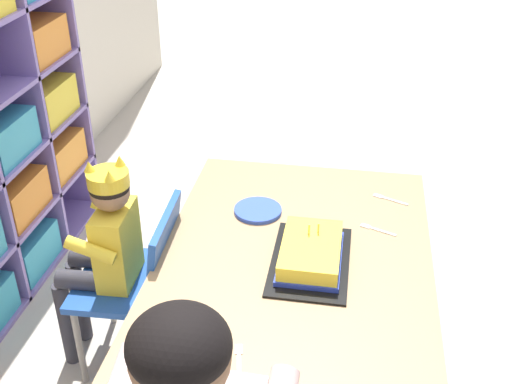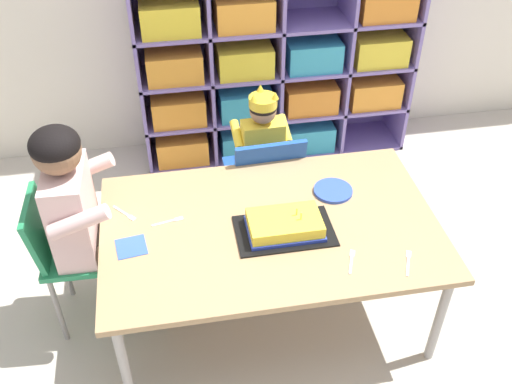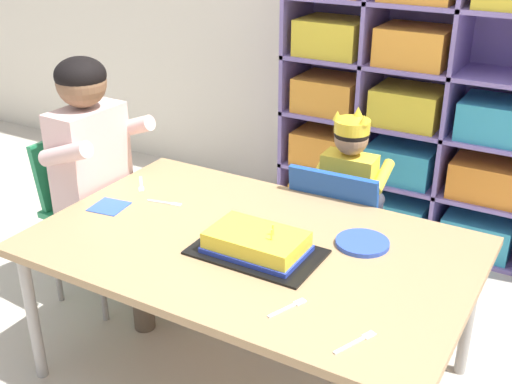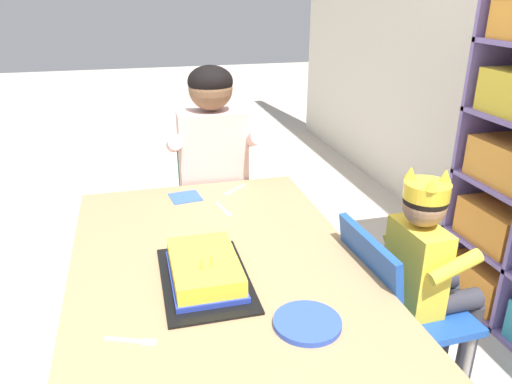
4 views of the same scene
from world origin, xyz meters
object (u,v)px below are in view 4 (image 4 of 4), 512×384
object	(u,v)px
adult_helper_seated	(215,159)
fork_near_child_seat	(234,190)
classroom_chair_blue	(393,302)
activity_table	(220,280)
classroom_chair_adult_side	(213,194)
child_with_crown	(428,262)
fork_at_table_front_edge	(224,210)
paper_plate_stack	(307,323)
fork_beside_plate_stack	(134,341)
birthday_cake_on_tray	(205,271)

from	to	relation	value
adult_helper_seated	fork_near_child_seat	distance (m)	0.18
classroom_chair_blue	fork_near_child_seat	bearing A→B (deg)	26.61
activity_table	classroom_chair_adult_side	xyz separation A→B (m)	(-0.86, 0.12, -0.08)
child_with_crown	adult_helper_seated	bearing A→B (deg)	31.17
classroom_chair_blue	fork_near_child_seat	distance (m)	0.80
fork_at_table_front_edge	adult_helper_seated	bearing A→B (deg)	-16.03
child_with_crown	paper_plate_stack	bearing A→B (deg)	113.12
activity_table	paper_plate_stack	xyz separation A→B (m)	(0.32, 0.17, 0.05)
activity_table	fork_beside_plate_stack	bearing A→B (deg)	-43.56
classroom_chair_adult_side	adult_helper_seated	world-z (taller)	adult_helper_seated
activity_table	fork_near_child_seat	distance (m)	0.63
classroom_chair_blue	child_with_crown	world-z (taller)	child_with_crown
activity_table	paper_plate_stack	world-z (taller)	paper_plate_stack
child_with_crown	classroom_chair_adult_side	size ratio (longest dim) A/B	1.19
activity_table	child_with_crown	xyz separation A→B (m)	(0.08, 0.67, 0.01)
classroom_chair_blue	birthday_cake_on_tray	world-z (taller)	birthday_cake_on_tray
adult_helper_seated	fork_beside_plate_stack	distance (m)	1.10
child_with_crown	fork_at_table_front_edge	distance (m)	0.76
paper_plate_stack	birthday_cake_on_tray	bearing A→B (deg)	-141.17
birthday_cake_on_tray	fork_near_child_seat	distance (m)	0.69
birthday_cake_on_tray	activity_table	bearing A→B (deg)	133.28
paper_plate_stack	fork_at_table_front_edge	world-z (taller)	paper_plate_stack
paper_plate_stack	adult_helper_seated	bearing A→B (deg)	-177.48
activity_table	birthday_cake_on_tray	bearing A→B (deg)	-46.72
activity_table	fork_near_child_seat	xyz separation A→B (m)	(-0.60, 0.17, 0.04)
classroom_chair_adult_side	fork_at_table_front_edge	world-z (taller)	classroom_chair_adult_side
classroom_chair_blue	birthday_cake_on_tray	distance (m)	0.64
classroom_chair_adult_side	fork_at_table_front_edge	xyz separation A→B (m)	(0.44, -0.03, 0.12)
paper_plate_stack	fork_beside_plate_stack	xyz separation A→B (m)	(-0.05, -0.43, -0.01)
child_with_crown	adult_helper_seated	distance (m)	1.00
child_with_crown	classroom_chair_adult_side	world-z (taller)	child_with_crown
child_with_crown	fork_at_table_front_edge	world-z (taller)	child_with_crown
classroom_chair_blue	classroom_chair_adult_side	world-z (taller)	classroom_chair_adult_side
adult_helper_seated	fork_beside_plate_stack	bearing A→B (deg)	-108.65
classroom_chair_blue	fork_at_table_front_edge	size ratio (longest dim) A/B	4.74
classroom_chair_blue	child_with_crown	size ratio (longest dim) A/B	0.78
fork_near_child_seat	child_with_crown	bearing A→B (deg)	-94.85
classroom_chair_adult_side	birthday_cake_on_tray	bearing A→B (deg)	-99.10
birthday_cake_on_tray	fork_near_child_seat	size ratio (longest dim) A/B	3.57
classroom_chair_adult_side	birthday_cake_on_tray	world-z (taller)	classroom_chair_adult_side
child_with_crown	paper_plate_stack	xyz separation A→B (m)	(0.24, -0.50, 0.03)
classroom_chair_adult_side	birthday_cake_on_tray	size ratio (longest dim) A/B	1.72
birthday_cake_on_tray	fork_beside_plate_stack	distance (m)	0.31
fork_near_child_seat	fork_beside_plate_stack	size ratio (longest dim) A/B	0.90
adult_helper_seated	fork_near_child_seat	bearing A→B (deg)	-67.26
adult_helper_seated	fork_near_child_seat	world-z (taller)	adult_helper_seated
classroom_chair_adult_side	fork_near_child_seat	xyz separation A→B (m)	(0.26, 0.05, 0.12)
fork_beside_plate_stack	birthday_cake_on_tray	bearing A→B (deg)	-110.73
birthday_cake_on_tray	fork_at_table_front_edge	bearing A→B (deg)	162.70
classroom_chair_adult_side	birthday_cake_on_tray	xyz separation A→B (m)	(0.91, -0.17, 0.14)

